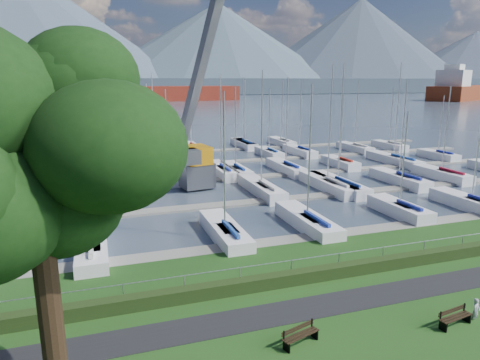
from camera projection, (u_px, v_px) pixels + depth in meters
name	position (u px, v px, depth m)	size (l,w,h in m)	color
path	(335.00, 303.00, 21.33)	(160.00, 2.00, 0.04)	black
water	(113.00, 99.00, 264.32)	(800.00, 540.00, 0.20)	#3E4A5A
hedge	(311.00, 275.00, 23.66)	(80.00, 0.70, 0.70)	#1F3112
fence	(308.00, 258.00, 23.83)	(0.04, 0.04, 80.00)	#93969B
foothill	(109.00, 86.00, 327.51)	(900.00, 80.00, 12.00)	#3E4C5A
mountains	(112.00, 40.00, 389.40)	(1190.00, 360.00, 115.00)	#3E475B
docks	(201.00, 181.00, 48.17)	(90.00, 41.60, 0.25)	slate
bench_left	(300.00, 335.00, 17.97)	(1.84, 0.93, 0.85)	black
bench_right	(455.00, 317.00, 19.33)	(1.84, 0.69, 0.85)	black
person	(476.00, 308.00, 19.78)	(0.44, 0.29, 1.20)	#B2B1B8
tree	(19.00, 147.00, 11.95)	(8.75, 7.07, 12.96)	black
crane	(197.00, 134.00, 45.26)	(6.44, 13.21, 22.35)	#595B61
cargo_ship_mid	(142.00, 94.00, 228.96)	(97.36, 21.83, 21.50)	maroon
cargo_ship_east	(468.00, 92.00, 250.01)	(84.40, 54.37, 21.50)	maroon
sailboat_fleet	(183.00, 128.00, 49.90)	(75.04, 49.68, 13.62)	navy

